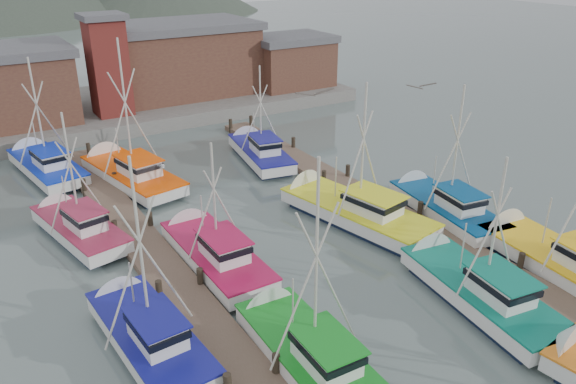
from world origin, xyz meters
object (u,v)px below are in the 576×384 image
boat_4 (305,350)px  boat_12 (128,173)px  lookout_tower (108,64)px  boat_8 (212,251)px

boat_4 → boat_12: (-0.23, 21.66, 0.00)m
lookout_tower → boat_8: (-2.49, -26.01, -4.88)m
boat_4 → boat_12: boat_12 is taller
lookout_tower → boat_12: size_ratio=0.80×
lookout_tower → boat_8: size_ratio=0.96×
boat_4 → boat_12: 21.66m
lookout_tower → boat_12: (-2.86, -13.20, -4.86)m
lookout_tower → boat_8: lookout_tower is taller
boat_8 → boat_4: bearing=-91.2°
lookout_tower → boat_8: 26.58m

